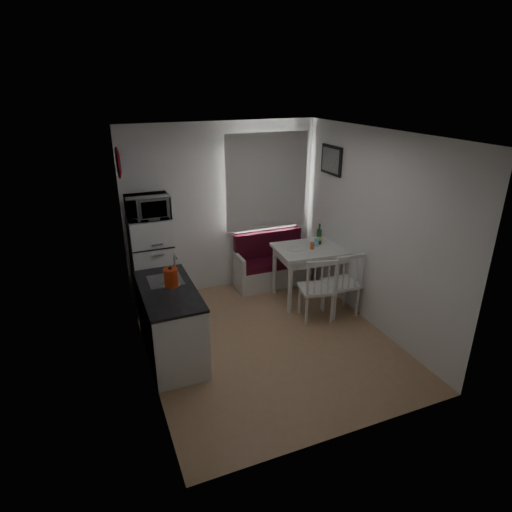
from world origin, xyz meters
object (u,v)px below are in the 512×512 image
Objects in this scene: bench at (271,268)px; chair_left at (320,283)px; chair_right at (346,278)px; dining_table at (313,253)px; kettle at (171,278)px; fridge at (153,264)px; wine_bottle at (319,234)px; kitchen_counter at (171,322)px; microwave at (147,207)px.

chair_left is at bearing -84.63° from bench.
dining_table is at bearing 104.01° from chair_right.
kettle reaches higher than chair_right.
fridge reaches higher than chair_right.
chair_left is 1.01× the size of chair_right.
wine_bottle is (0.52, -0.57, 0.70)m from bench.
fridge is (0.02, 1.24, 0.25)m from kitchen_counter.
kettle reaches higher than bench.
bench is 1.47m from chair_right.
wine_bottle reaches higher than chair_left.
microwave reaches higher than bench.
chair_left is 2.38m from fridge.
bench is 1.05m from wine_bottle.
chair_right reaches higher than chair_left.
kettle is at bearing -88.55° from microwave.
fridge is (-1.91, -0.11, 0.41)m from bench.
fridge is 1.28m from kettle.
bench is 2.30m from microwave.
kitchen_counter reaches higher than chair_right.
bench is at bearing 132.65° from wine_bottle.
dining_table is 0.73m from chair_left.
chair_left is 0.92× the size of microwave.
kettle is at bearing -167.83° from chair_left.
fridge reaches higher than kitchen_counter.
chair_right is 0.86m from wine_bottle.
bench is 0.86× the size of fridge.
chair_left is 0.37× the size of fridge.
chair_right is 2.73m from fridge.
chair_left is at bearing -31.16° from fridge.
microwave reaches higher than kettle.
chair_left is 2.05m from kettle.
microwave reaches higher than chair_left.
kettle is (0.03, -1.19, -0.53)m from microwave.
fridge is 2.46× the size of microwave.
dining_table is 0.31m from wine_bottle.
chair_right is at bearing -26.85° from fridge.
wine_bottle is at bearing -9.59° from microwave.
chair_left is at bearing -178.66° from chair_right.
chair_right is at bearing -25.90° from microwave.
kettle is (-2.25, -0.68, 0.29)m from dining_table.
microwave is (-1.91, -0.16, 1.27)m from bench.
kettle is at bearing -162.10° from wine_bottle.
microwave is at bearing -175.26° from bench.
fridge reaches higher than chair_left.
kitchen_counter is 5.05× the size of kettle.
chair_left is at bearing -30.12° from microwave.
fridge is 0.86m from microwave.
bench is at bearing 35.08° from kitchen_counter.
kettle is (0.05, 0.01, 0.58)m from kitchen_counter.
kitchen_counter is 2.63m from wine_bottle.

